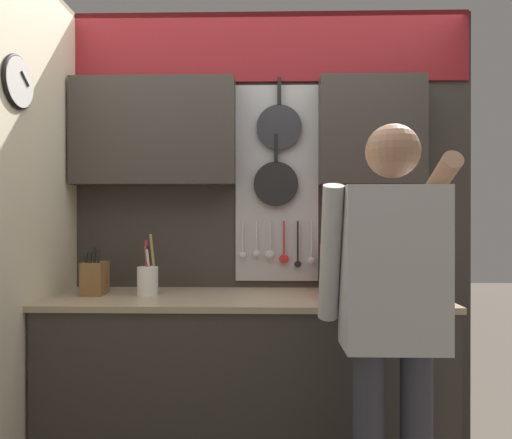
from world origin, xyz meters
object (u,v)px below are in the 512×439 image
Objects in this scene: knife_block at (95,278)px; utensil_crock at (148,279)px; person at (392,302)px; microwave at (371,271)px.

utensil_crock is (0.28, 0.00, -0.00)m from knife_block.
knife_block is 0.15× the size of person.
person reaches higher than utensil_crock.
utensil_crock is at bearing 179.86° from microwave.
microwave is 1.46m from knife_block.
knife_block is 1.53m from person.
knife_block is 0.28m from utensil_crock.
knife_block is (-1.46, 0.00, -0.04)m from microwave.
knife_block is 0.79× the size of utensil_crock.
microwave is at bearing 84.10° from person.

